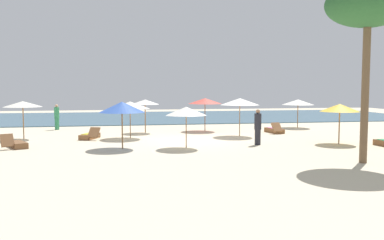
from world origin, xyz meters
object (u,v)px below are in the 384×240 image
(lounger_0, at_px, (275,130))
(lounger_1, at_px, (17,144))
(umbrella_5, at_px, (130,105))
(umbrella_0, at_px, (298,102))
(person_0, at_px, (57,117))
(umbrella_4, at_px, (23,104))
(umbrella_8, at_px, (205,101))
(umbrella_3, at_px, (340,108))
(umbrella_1, at_px, (240,102))
(palm_1, at_px, (368,6))
(lounger_2, at_px, (90,136))
(umbrella_2, at_px, (145,102))
(umbrella_7, at_px, (122,107))
(person_1, at_px, (258,127))
(umbrella_6, at_px, (186,111))

(lounger_0, bearing_deg, lounger_1, -165.00)
(umbrella_5, xyz_separation_m, lounger_0, (8.99, 1.13, -1.69))
(umbrella_0, xyz_separation_m, lounger_1, (-17.26, -6.74, -1.63))
(person_0, bearing_deg, umbrella_4, -102.61)
(umbrella_5, relative_size, lounger_1, 1.27)
(umbrella_0, xyz_separation_m, umbrella_8, (-6.91, -0.98, 0.16))
(umbrella_3, bearing_deg, umbrella_1, 135.23)
(umbrella_0, bearing_deg, palm_1, -104.12)
(umbrella_3, height_order, lounger_2, umbrella_3)
(umbrella_2, relative_size, umbrella_7, 0.95)
(lounger_0, distance_m, person_1, 5.73)
(person_1, bearing_deg, lounger_1, 174.74)
(lounger_2, relative_size, person_0, 1.04)
(umbrella_1, bearing_deg, umbrella_8, 113.80)
(person_0, bearing_deg, lounger_0, -17.78)
(umbrella_1, distance_m, person_0, 12.49)
(umbrella_3, height_order, person_0, umbrella_3)
(lounger_0, height_order, lounger_2, lounger_0)
(umbrella_8, bearing_deg, umbrella_6, -108.53)
(umbrella_1, distance_m, umbrella_4, 12.18)
(umbrella_2, bearing_deg, umbrella_3, -36.11)
(umbrella_7, xyz_separation_m, lounger_2, (-1.73, 3.87, -1.77))
(umbrella_2, distance_m, umbrella_4, 7.12)
(umbrella_0, xyz_separation_m, umbrella_6, (-9.35, -8.26, -0.05))
(umbrella_2, xyz_separation_m, lounger_0, (7.98, -1.53, -1.75))
(umbrella_2, height_order, umbrella_5, umbrella_2)
(person_1, xyz_separation_m, palm_1, (2.35, -5.35, 4.98))
(umbrella_5, xyz_separation_m, palm_1, (8.52, -9.15, 4.01))
(umbrella_1, distance_m, umbrella_6, 5.62)
(umbrella_4, bearing_deg, umbrella_7, -40.00)
(umbrella_6, relative_size, lounger_0, 1.11)
(umbrella_3, xyz_separation_m, lounger_1, (-15.79, 1.43, -1.66))
(umbrella_7, relative_size, person_0, 1.28)
(lounger_1, distance_m, palm_1, 16.38)
(umbrella_4, xyz_separation_m, lounger_2, (3.61, -0.61, -1.76))
(umbrella_7, height_order, lounger_0, umbrella_7)
(umbrella_1, relative_size, person_0, 1.32)
(umbrella_4, distance_m, umbrella_8, 11.01)
(umbrella_5, relative_size, umbrella_7, 1.01)
(umbrella_7, bearing_deg, person_0, 114.43)
(umbrella_8, relative_size, person_0, 1.27)
(umbrella_3, height_order, umbrella_4, umbrella_4)
(umbrella_3, distance_m, umbrella_6, 7.88)
(person_1, bearing_deg, umbrella_4, 159.62)
(umbrella_3, relative_size, umbrella_7, 0.92)
(umbrella_7, bearing_deg, umbrella_3, -1.75)
(umbrella_8, xyz_separation_m, lounger_1, (-10.35, -5.76, -1.79))
(umbrella_6, relative_size, person_1, 1.10)
(lounger_0, xyz_separation_m, person_0, (-13.72, 4.40, 0.69))
(umbrella_2, bearing_deg, umbrella_6, -77.97)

